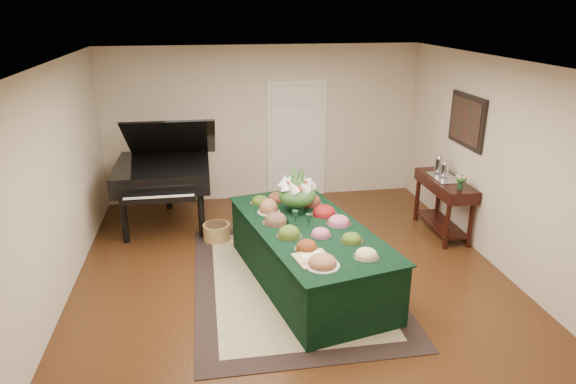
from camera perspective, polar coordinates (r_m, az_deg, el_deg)
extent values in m
plane|color=black|center=(6.77, 0.42, -9.25)|extent=(6.00, 6.00, 0.00)
cube|color=black|center=(6.66, 0.41, -9.72)|extent=(2.44, 3.42, 0.01)
cube|color=beige|center=(6.66, 0.41, -9.67)|extent=(1.95, 2.93, 0.01)
cube|color=silver|center=(9.23, 0.97, 5.84)|extent=(1.05, 0.04, 2.10)
cube|color=silver|center=(9.22, 0.99, 5.51)|extent=(0.90, 0.06, 2.00)
cube|color=black|center=(6.45, 2.27, -7.03)|extent=(1.74, 2.82, 0.76)
cube|color=black|center=(6.28, 2.32, -3.92)|extent=(1.81, 2.89, 0.02)
cylinder|color=silver|center=(6.36, -1.39, -3.44)|extent=(0.34, 0.34, 0.01)
ellipsoid|color=brown|center=(6.34, -1.39, -3.00)|extent=(0.28, 0.28, 0.10)
cylinder|color=silver|center=(6.63, 4.03, -2.47)|extent=(0.35, 0.35, 0.01)
ellipsoid|color=maroon|center=(6.61, 4.04, -2.09)|extent=(0.29, 0.29, 0.08)
cylinder|color=silver|center=(7.11, -1.14, -0.83)|extent=(0.34, 0.34, 0.01)
ellipsoid|color=brown|center=(7.10, -1.14, -0.53)|extent=(0.28, 0.28, 0.07)
cylinder|color=silver|center=(5.59, 8.69, -7.14)|extent=(0.28, 0.28, 0.01)
ellipsoid|color=#F3DD98|center=(5.58, 8.71, -6.77)|extent=(0.23, 0.23, 0.07)
cylinder|color=silver|center=(6.00, 0.12, -4.93)|extent=(0.31, 0.31, 0.01)
ellipsoid|color=#446119|center=(5.98, 0.12, -4.48)|extent=(0.26, 0.26, 0.09)
cylinder|color=silver|center=(6.94, 2.61, -1.40)|extent=(0.32, 0.32, 0.01)
ellipsoid|color=brown|center=(6.92, 2.62, -0.94)|extent=(0.26, 0.26, 0.11)
cylinder|color=#B9C3B8|center=(6.69, -2.15, -2.22)|extent=(0.30, 0.30, 0.01)
ellipsoid|color=#AA6944|center=(6.67, -2.16, -1.67)|extent=(0.24, 0.24, 0.13)
cylinder|color=#B9C3B8|center=(5.37, 3.83, -8.15)|extent=(0.36, 0.36, 0.01)
ellipsoid|color=#AA6944|center=(5.35, 3.85, -7.68)|extent=(0.30, 0.30, 0.09)
cylinder|color=silver|center=(6.36, 5.66, -3.54)|extent=(0.32, 0.32, 0.01)
ellipsoid|color=#C4627F|center=(6.34, 5.67, -3.17)|extent=(0.26, 0.26, 0.08)
cylinder|color=silver|center=(5.70, 2.07, -6.36)|extent=(0.28, 0.28, 0.01)
ellipsoid|color=brown|center=(5.68, 2.08, -5.96)|extent=(0.23, 0.23, 0.08)
cylinder|color=silver|center=(7.25, 1.54, -0.43)|extent=(0.25, 0.25, 0.01)
ellipsoid|color=#F3DD98|center=(7.23, 1.55, -0.10)|extent=(0.21, 0.21, 0.08)
cylinder|color=silver|center=(7.00, -3.10, -1.22)|extent=(0.28, 0.28, 0.01)
ellipsoid|color=#446119|center=(6.98, -3.10, -0.90)|extent=(0.23, 0.23, 0.07)
cylinder|color=silver|center=(5.93, 7.09, -5.44)|extent=(0.27, 0.27, 0.01)
ellipsoid|color=#446119|center=(5.91, 7.11, -5.08)|extent=(0.22, 0.22, 0.07)
cylinder|color=silver|center=(6.03, 3.66, -4.85)|extent=(0.26, 0.26, 0.01)
ellipsoid|color=#C4627F|center=(6.01, 3.67, -4.51)|extent=(0.21, 0.21, 0.07)
cube|color=tan|center=(5.49, 2.82, -7.42)|extent=(0.44, 0.44, 0.02)
ellipsoid|color=white|center=(5.48, 2.07, -6.91)|extent=(0.14, 0.14, 0.08)
ellipsoid|color=white|center=(5.55, 3.32, -6.61)|extent=(0.12, 0.12, 0.07)
cube|color=orange|center=(5.43, 3.66, -7.36)|extent=(0.11, 0.11, 0.05)
cylinder|color=#13311E|center=(6.69, 1.02, -1.39)|extent=(0.19, 0.19, 0.19)
ellipsoid|color=#2F5D25|center=(6.64, 1.03, -0.30)|extent=(0.48, 0.48, 0.32)
cylinder|color=black|center=(7.89, -17.73, -2.96)|extent=(0.10, 0.10, 0.71)
cylinder|color=black|center=(7.80, -9.60, -2.54)|extent=(0.10, 0.10, 0.71)
cylinder|color=black|center=(9.01, -13.19, 0.33)|extent=(0.10, 0.10, 0.71)
cube|color=black|center=(8.23, -13.71, 2.13)|extent=(1.42, 1.52, 0.30)
cube|color=black|center=(7.44, -14.06, -0.63)|extent=(1.02, 0.22, 0.10)
cube|color=black|center=(8.22, -12.88, 5.84)|extent=(1.37, 1.10, 0.78)
cylinder|color=#9E793F|center=(7.75, -7.93, -4.45)|extent=(0.40, 0.40, 0.25)
cylinder|color=black|center=(7.66, 17.25, -3.71)|extent=(0.07, 0.07, 0.69)
cylinder|color=black|center=(7.82, 19.62, -3.48)|extent=(0.07, 0.07, 0.69)
cylinder|color=black|center=(8.55, 14.16, -0.89)|extent=(0.07, 0.07, 0.69)
cylinder|color=black|center=(8.70, 16.34, -0.75)|extent=(0.07, 0.07, 0.69)
cube|color=black|center=(8.03, 17.07, 0.75)|extent=(0.45, 1.26, 0.18)
cube|color=black|center=(8.25, 16.63, -3.39)|extent=(0.38, 1.11, 0.03)
cube|color=silver|center=(8.04, 16.97, 1.54)|extent=(0.34, 0.58, 0.02)
cylinder|color=#13311E|center=(7.61, 18.60, 0.72)|extent=(0.08, 0.08, 0.12)
ellipsoid|color=pink|center=(7.58, 18.69, 1.48)|extent=(0.17, 0.17, 0.12)
cube|color=black|center=(7.88, 19.27, 7.49)|extent=(0.04, 0.95, 0.75)
cube|color=#4B1418|center=(7.87, 19.10, 7.49)|extent=(0.01, 0.82, 0.62)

